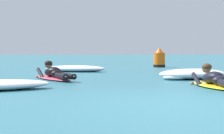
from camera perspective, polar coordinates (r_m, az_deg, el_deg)
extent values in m
plane|color=#2D6B7A|center=(16.37, -1.58, -0.55)|extent=(120.00, 120.00, 0.00)
ellipsoid|color=yellow|center=(9.57, 12.88, -2.34)|extent=(0.62, 2.15, 0.07)
ellipsoid|color=yellow|center=(10.53, 11.01, -1.87)|extent=(0.20, 0.21, 0.06)
ellipsoid|color=black|center=(9.61, 12.79, -1.34)|extent=(0.43, 0.74, 0.35)
ellipsoid|color=black|center=(9.22, 13.66, -1.68)|extent=(0.35, 0.29, 0.20)
cylinder|color=black|center=(9.92, 10.81, -1.68)|extent=(0.11, 0.58, 0.33)
sphere|color=#8C6647|center=(10.29, 10.17, -2.10)|extent=(0.09, 0.09, 0.09)
cylinder|color=black|center=(10.04, 13.24, -1.65)|extent=(0.11, 0.58, 0.33)
sphere|color=#8C6647|center=(10.39, 12.55, -2.07)|extent=(0.09, 0.09, 0.09)
sphere|color=#8C6647|center=(10.00, 11.98, -0.15)|extent=(0.21, 0.21, 0.21)
ellipsoid|color=#47331E|center=(9.98, 12.02, 0.02)|extent=(0.23, 0.21, 0.16)
ellipsoid|color=#E54C66|center=(11.97, -7.52, -1.41)|extent=(1.16, 2.33, 0.07)
ellipsoid|color=#E54C66|center=(13.01, -8.92, -1.09)|extent=(0.25, 0.25, 0.06)
ellipsoid|color=black|center=(12.01, -7.59, -0.61)|extent=(0.57, 0.76, 0.35)
ellipsoid|color=black|center=(11.64, -7.02, -0.84)|extent=(0.40, 0.36, 0.20)
cylinder|color=black|center=(11.07, -6.51, -1.15)|extent=(0.31, 0.87, 0.14)
ellipsoid|color=black|center=(10.65, -5.92, -1.28)|extent=(0.15, 0.24, 0.08)
cylinder|color=black|center=(11.12, -5.73, -1.14)|extent=(0.41, 0.85, 0.14)
ellipsoid|color=black|center=(10.72, -4.86, -1.25)|extent=(0.15, 0.24, 0.08)
cylinder|color=black|center=(12.32, -9.08, -0.92)|extent=(0.25, 0.62, 0.35)
sphere|color=#8C6647|center=(12.70, -9.56, -1.28)|extent=(0.09, 0.09, 0.09)
cylinder|color=black|center=(12.42, -7.10, -0.89)|extent=(0.25, 0.62, 0.35)
sphere|color=#8C6647|center=(12.79, -7.61, -1.25)|extent=(0.09, 0.09, 0.09)
sphere|color=#8C6647|center=(12.39, -8.14, 0.32)|extent=(0.21, 0.21, 0.21)
ellipsoid|color=black|center=(12.37, -8.11, 0.45)|extent=(0.27, 0.25, 0.16)
ellipsoid|color=white|center=(9.20, -11.63, -2.29)|extent=(0.85, 0.51, 0.14)
ellipsoid|color=white|center=(16.05, -4.72, -0.20)|extent=(2.38, 1.63, 0.23)
ellipsoid|color=white|center=(16.05, -2.70, -0.32)|extent=(0.91, 0.76, 0.16)
ellipsoid|color=white|center=(16.16, -7.05, -0.38)|extent=(0.91, 0.80, 0.13)
ellipsoid|color=white|center=(12.15, 10.29, -0.88)|extent=(2.06, 1.43, 0.28)
ellipsoid|color=white|center=(12.54, 11.84, -0.99)|extent=(0.76, 0.67, 0.20)
ellipsoid|color=white|center=(11.79, 8.10, -1.26)|extent=(0.78, 0.70, 0.15)
cylinder|color=#EA5B0F|center=(20.32, 6.06, 0.89)|extent=(0.52, 0.52, 0.66)
cone|color=#EA5B0F|center=(20.32, 6.07, 2.15)|extent=(0.36, 0.36, 0.24)
cylinder|color=black|center=(20.33, 6.06, 0.14)|extent=(0.54, 0.54, 0.12)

